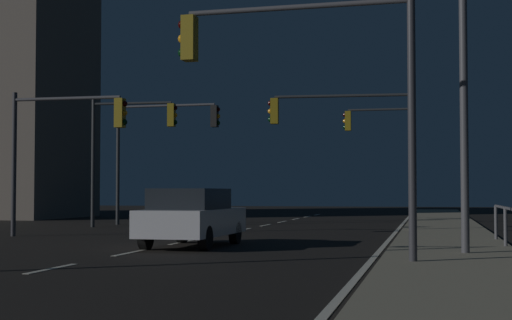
# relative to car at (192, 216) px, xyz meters

# --- Properties ---
(ground_plane) EXTENTS (112.00, 112.00, 0.00)m
(ground_plane) POSITION_rel_car_xyz_m (-0.84, 2.12, -0.82)
(ground_plane) COLOR black
(ground_plane) RESTS_ON ground
(sidewalk_right) EXTENTS (2.96, 77.00, 0.14)m
(sidewalk_right) POSITION_rel_car_xyz_m (6.77, 2.12, -0.75)
(sidewalk_right) COLOR gray
(sidewalk_right) RESTS_ON ground
(lane_markings_center) EXTENTS (0.14, 50.00, 0.01)m
(lane_markings_center) POSITION_rel_car_xyz_m (-0.84, 5.62, -0.82)
(lane_markings_center) COLOR silver
(lane_markings_center) RESTS_ON ground
(lane_edge_line) EXTENTS (0.14, 53.00, 0.01)m
(lane_edge_line) POSITION_rel_car_xyz_m (5.04, 7.12, -0.82)
(lane_edge_line) COLOR silver
(lane_edge_line) RESTS_ON ground
(car) EXTENTS (1.92, 4.44, 1.57)m
(car) POSITION_rel_car_xyz_m (0.00, 0.00, 0.00)
(car) COLOR silver
(car) RESTS_ON ground
(traffic_light_far_left) EXTENTS (4.94, 0.46, 5.36)m
(traffic_light_far_left) POSITION_rel_car_xyz_m (3.81, -4.67, 3.15)
(traffic_light_far_left) COLOR #38383D
(traffic_light_far_left) RESTS_ON sidewalk_right
(traffic_light_overhead_east) EXTENTS (4.11, 0.34, 4.82)m
(traffic_light_overhead_east) POSITION_rel_car_xyz_m (-5.47, 3.48, 2.60)
(traffic_light_overhead_east) COLOR #38383D
(traffic_light_overhead_east) RESTS_ON ground
(traffic_light_far_center) EXTENTS (5.27, 0.59, 5.11)m
(traffic_light_far_center) POSITION_rel_car_xyz_m (3.26, 8.26, 2.99)
(traffic_light_far_center) COLOR #4C4C51
(traffic_light_far_center) RESTS_ON sidewalk_right
(traffic_light_mid_right) EXTENTS (3.73, 0.41, 5.43)m
(traffic_light_mid_right) POSITION_rel_car_xyz_m (-5.97, 10.33, 2.99)
(traffic_light_mid_right) COLOR #2D3033
(traffic_light_mid_right) RESTS_ON ground
(traffic_light_near_right) EXTENTS (3.47, 0.34, 5.56)m
(traffic_light_near_right) POSITION_rel_car_xyz_m (4.12, 17.71, 3.20)
(traffic_light_near_right) COLOR #2D3033
(traffic_light_near_right) RESTS_ON sidewalk_right
(traffic_light_far_right) EXTENTS (4.89, 0.39, 5.56)m
(traffic_light_far_right) POSITION_rel_car_xyz_m (-5.36, 12.65, 3.14)
(traffic_light_far_right) COLOR #2D3033
(traffic_light_far_right) RESTS_ON ground
(street_lamp_corner) EXTENTS (1.06, 1.28, 8.37)m
(street_lamp_corner) POSITION_rel_car_xyz_m (7.15, -2.58, 4.22)
(street_lamp_corner) COLOR #4C4C51
(street_lamp_corner) RESTS_ON sidewalk_right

